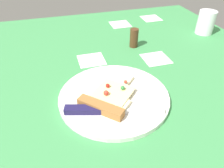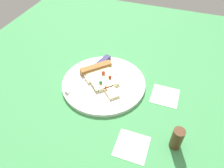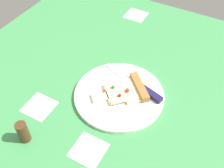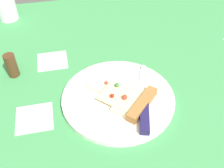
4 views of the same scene
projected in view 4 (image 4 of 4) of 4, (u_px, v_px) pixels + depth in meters
The scene contains 6 objects.
ground_plane at pixel (104, 117), 67.61cm from camera, with size 131.42×131.42×3.00cm.
plate at pixel (118, 98), 69.62cm from camera, with size 29.57×29.57×1.31cm, color white.
pizza_slice at pixel (127, 98), 67.60cm from camera, with size 17.86×17.77×2.66cm.
knife at pixel (144, 103), 66.66cm from camera, with size 8.65×23.65×2.45cm.
drinking_glass at pixel (6, 7), 97.65cm from camera, with size 7.21×7.21×9.58cm, color white.
pepper_shaker at pixel (11, 65), 74.89cm from camera, with size 3.17×3.17×7.10cm, color #4C2D19.
Camera 4 is at (-7.08, -42.66, 51.19)cm, focal length 42.39 mm.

